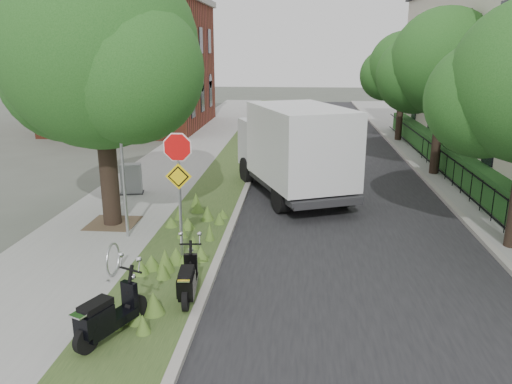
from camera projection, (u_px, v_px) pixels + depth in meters
ground at (235, 273)px, 11.74m from camera, size 120.00×120.00×0.00m
sidewalk_near at (168, 169)px, 21.66m from camera, size 3.50×60.00×0.12m
verge at (230, 170)px, 21.42m from camera, size 2.00×60.00×0.12m
kerb_near at (254, 171)px, 21.34m from camera, size 0.20×60.00×0.13m
road at (336, 174)px, 21.06m from camera, size 7.00×60.00×0.01m
kerb_far at (421, 174)px, 20.74m from camera, size 0.20×60.00×0.13m
footpath_far at (463, 175)px, 20.60m from camera, size 3.20×60.00×0.12m
street_tree_main at (97, 59)px, 13.50m from camera, size 6.21×5.54×7.66m
bare_post at (123, 165)px, 13.15m from camera, size 0.08×0.08×4.00m
bike_hoop at (113, 260)px, 11.26m from camera, size 0.06×0.78×0.77m
sign_assembly at (178, 170)px, 11.77m from camera, size 0.94×0.08×3.22m
fence_far at (440, 160)px, 20.52m from camera, size 0.04×24.00×1.00m
hedge_far at (457, 161)px, 20.46m from camera, size 1.00×24.00×1.10m
brick_building at (133, 63)px, 32.45m from camera, size 9.40×10.40×8.30m
far_tree_b at (442, 68)px, 19.56m from camera, size 4.83×4.31×6.56m
far_tree_c at (402, 70)px, 27.33m from camera, size 4.37×3.89×5.93m
scooter_near at (188, 284)px, 10.09m from camera, size 0.42×1.58×0.75m
scooter_far at (104, 320)px, 8.69m from camera, size 0.85×1.62×0.82m
box_truck at (294, 146)px, 17.37m from camera, size 4.48×6.55×2.77m
utility_cabinet at (131, 179)px, 17.67m from camera, size 0.89×0.69×1.07m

